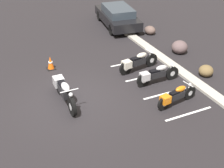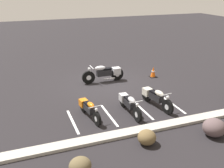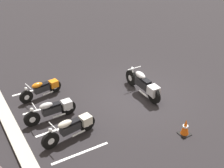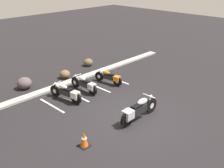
{
  "view_description": "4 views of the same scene",
  "coord_description": "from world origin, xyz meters",
  "px_view_note": "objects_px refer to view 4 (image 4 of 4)",
  "views": [
    {
      "loc": [
        10.24,
        -3.01,
        6.98
      ],
      "look_at": [
        0.75,
        1.42,
        0.79
      ],
      "focal_mm": 50.0,
      "sensor_mm": 36.0,
      "label": 1
    },
    {
      "loc": [
        4.6,
        13.14,
        5.28
      ],
      "look_at": [
        0.18,
        1.32,
        0.45
      ],
      "focal_mm": 42.0,
      "sensor_mm": 36.0,
      "label": 2
    },
    {
      "loc": [
        -9.36,
        6.74,
        7.42
      ],
      "look_at": [
        -0.12,
        1.35,
        1.09
      ],
      "focal_mm": 50.0,
      "sensor_mm": 36.0,
      "label": 3
    },
    {
      "loc": [
        -8.29,
        -6.69,
        6.37
      ],
      "look_at": [
        0.8,
        2.12,
        0.8
      ],
      "focal_mm": 42.0,
      "sensor_mm": 36.0,
      "label": 4
    }
  ],
  "objects_px": {
    "traffic_cone": "(84,140)",
    "parked_bike_0": "(67,93)",
    "motorcycle_silver_featured": "(138,110)",
    "landscape_rock_3": "(65,74)",
    "parked_bike_1": "(85,84)",
    "landscape_rock_2": "(24,83)",
    "parked_bike_2": "(109,77)",
    "landscape_rock_1": "(88,62)"
  },
  "relations": [
    {
      "from": "motorcycle_silver_featured",
      "to": "parked_bike_0",
      "type": "relative_size",
      "value": 1.14
    },
    {
      "from": "landscape_rock_3",
      "to": "motorcycle_silver_featured",
      "type": "bearing_deg",
      "value": -96.26
    },
    {
      "from": "landscape_rock_1",
      "to": "landscape_rock_2",
      "type": "bearing_deg",
      "value": -176.58
    },
    {
      "from": "parked_bike_0",
      "to": "parked_bike_1",
      "type": "relative_size",
      "value": 1.03
    },
    {
      "from": "parked_bike_0",
      "to": "landscape_rock_2",
      "type": "relative_size",
      "value": 2.57
    },
    {
      "from": "traffic_cone",
      "to": "parked_bike_0",
      "type": "bearing_deg",
      "value": 62.33
    },
    {
      "from": "parked_bike_1",
      "to": "landscape_rock_3",
      "type": "bearing_deg",
      "value": -9.78
    },
    {
      "from": "landscape_rock_1",
      "to": "motorcycle_silver_featured",
      "type": "bearing_deg",
      "value": -114.5
    },
    {
      "from": "landscape_rock_1",
      "to": "traffic_cone",
      "type": "relative_size",
      "value": 1.05
    },
    {
      "from": "parked_bike_0",
      "to": "landscape_rock_3",
      "type": "distance_m",
      "value": 3.17
    },
    {
      "from": "parked_bike_1",
      "to": "parked_bike_2",
      "type": "relative_size",
      "value": 1.08
    },
    {
      "from": "parked_bike_0",
      "to": "landscape_rock_2",
      "type": "xyz_separation_m",
      "value": [
        -0.79,
        2.99,
        -0.12
      ]
    },
    {
      "from": "parked_bike_2",
      "to": "landscape_rock_2",
      "type": "relative_size",
      "value": 2.31
    },
    {
      "from": "landscape_rock_2",
      "to": "landscape_rock_1",
      "type": "bearing_deg",
      "value": 3.42
    },
    {
      "from": "parked_bike_1",
      "to": "traffic_cone",
      "type": "xyz_separation_m",
      "value": [
        -3.29,
        -3.81,
        -0.13
      ]
    },
    {
      "from": "parked_bike_1",
      "to": "parked_bike_2",
      "type": "bearing_deg",
      "value": -97.26
    },
    {
      "from": "parked_bike_2",
      "to": "parked_bike_0",
      "type": "bearing_deg",
      "value": 80.71
    },
    {
      "from": "parked_bike_1",
      "to": "parked_bike_2",
      "type": "xyz_separation_m",
      "value": [
        1.75,
        -0.21,
        -0.03
      ]
    },
    {
      "from": "parked_bike_1",
      "to": "landscape_rock_2",
      "type": "xyz_separation_m",
      "value": [
        -2.18,
        2.81,
        -0.1
      ]
    },
    {
      "from": "parked_bike_2",
      "to": "landscape_rock_2",
      "type": "height_order",
      "value": "parked_bike_2"
    },
    {
      "from": "motorcycle_silver_featured",
      "to": "landscape_rock_2",
      "type": "distance_m",
      "value": 7.13
    },
    {
      "from": "parked_bike_0",
      "to": "landscape_rock_1",
      "type": "xyz_separation_m",
      "value": [
        4.35,
        3.3,
        -0.19
      ]
    },
    {
      "from": "landscape_rock_3",
      "to": "traffic_cone",
      "type": "height_order",
      "value": "traffic_cone"
    },
    {
      "from": "motorcycle_silver_featured",
      "to": "landscape_rock_3",
      "type": "xyz_separation_m",
      "value": [
        0.71,
        6.5,
        -0.25
      ]
    },
    {
      "from": "landscape_rock_3",
      "to": "parked_bike_2",
      "type": "bearing_deg",
      "value": -62.76
    },
    {
      "from": "parked_bike_2",
      "to": "landscape_rock_1",
      "type": "relative_size",
      "value": 2.85
    },
    {
      "from": "landscape_rock_2",
      "to": "parked_bike_2",
      "type": "bearing_deg",
      "value": -37.49
    },
    {
      "from": "landscape_rock_3",
      "to": "traffic_cone",
      "type": "bearing_deg",
      "value": -120.61
    },
    {
      "from": "motorcycle_silver_featured",
      "to": "parked_bike_2",
      "type": "bearing_deg",
      "value": 61.86
    },
    {
      "from": "motorcycle_silver_featured",
      "to": "landscape_rock_3",
      "type": "distance_m",
      "value": 6.55
    },
    {
      "from": "parked_bike_2",
      "to": "parked_bike_1",
      "type": "bearing_deg",
      "value": 74.52
    },
    {
      "from": "parked_bike_0",
      "to": "parked_bike_2",
      "type": "height_order",
      "value": "parked_bike_0"
    },
    {
      "from": "parked_bike_0",
      "to": "landscape_rock_3",
      "type": "bearing_deg",
      "value": -43.12
    },
    {
      "from": "parked_bike_2",
      "to": "landscape_rock_1",
      "type": "xyz_separation_m",
      "value": [
        1.2,
        3.33,
        -0.14
      ]
    },
    {
      "from": "motorcycle_silver_featured",
      "to": "parked_bike_1",
      "type": "height_order",
      "value": "motorcycle_silver_featured"
    },
    {
      "from": "landscape_rock_1",
      "to": "landscape_rock_3",
      "type": "height_order",
      "value": "landscape_rock_3"
    },
    {
      "from": "parked_bike_0",
      "to": "parked_bike_1",
      "type": "xyz_separation_m",
      "value": [
        1.39,
        0.18,
        -0.02
      ]
    },
    {
      "from": "landscape_rock_2",
      "to": "parked_bike_1",
      "type": "bearing_deg",
      "value": -52.2
    },
    {
      "from": "parked_bike_1",
      "to": "landscape_rock_2",
      "type": "height_order",
      "value": "parked_bike_1"
    },
    {
      "from": "landscape_rock_1",
      "to": "landscape_rock_3",
      "type": "xyz_separation_m",
      "value": [
        -2.56,
        -0.69,
        0.0
      ]
    },
    {
      "from": "landscape_rock_2",
      "to": "landscape_rock_3",
      "type": "height_order",
      "value": "landscape_rock_2"
    },
    {
      "from": "traffic_cone",
      "to": "landscape_rock_1",
      "type": "bearing_deg",
      "value": 47.92
    }
  ]
}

